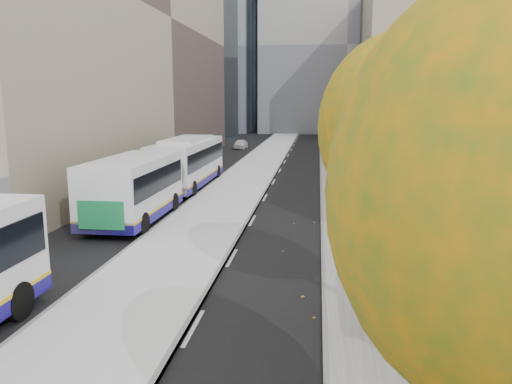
# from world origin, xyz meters

# --- Properties ---
(bus_platform) EXTENTS (4.25, 150.00, 0.15)m
(bus_platform) POSITION_xyz_m (-3.88, 35.00, 0.07)
(bus_platform) COLOR #B7B7B7
(bus_platform) RESTS_ON ground
(sidewalk) EXTENTS (4.75, 150.00, 0.08)m
(sidewalk) POSITION_xyz_m (4.12, 35.00, 0.04)
(sidewalk) COLOR slate
(sidewalk) RESTS_ON ground
(building_tan) EXTENTS (18.00, 92.00, 8.00)m
(building_tan) POSITION_xyz_m (15.50, 64.00, 4.00)
(building_tan) COLOR gray
(building_tan) RESTS_ON ground
(building_midrise) EXTENTS (24.00, 46.00, 25.00)m
(building_midrise) POSITION_xyz_m (-22.50, 41.00, 12.50)
(building_midrise) COLOR gray
(building_midrise) RESTS_ON ground
(building_far_block) EXTENTS (30.00, 18.00, 30.00)m
(building_far_block) POSITION_xyz_m (6.00, 96.00, 15.00)
(building_far_block) COLOR gray
(building_far_block) RESTS_ON ground
(bus_shelter) EXTENTS (1.90, 4.40, 2.53)m
(bus_shelter) POSITION_xyz_m (5.69, 10.96, 2.19)
(bus_shelter) COLOR #383A3F
(bus_shelter) RESTS_ON sidewalk
(tree_c) EXTENTS (4.20, 4.20, 7.28)m
(tree_c) POSITION_xyz_m (3.60, 13.00, 5.25)
(tree_c) COLOR #321A15
(tree_c) RESTS_ON sidewalk
(bus_far) EXTENTS (2.90, 19.12, 3.18)m
(bus_far) POSITION_xyz_m (-7.34, 28.80, 1.74)
(bus_far) COLOR silver
(bus_far) RESTS_ON ground
(distant_car) EXTENTS (1.47, 3.47, 1.17)m
(distant_car) POSITION_xyz_m (-7.87, 60.31, 0.58)
(distant_car) COLOR silver
(distant_car) RESTS_ON ground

